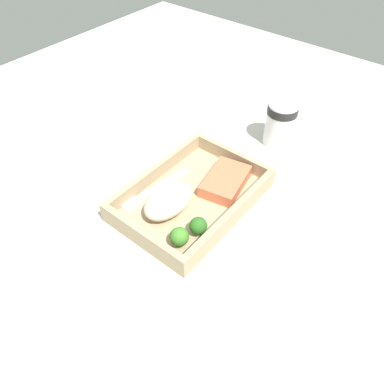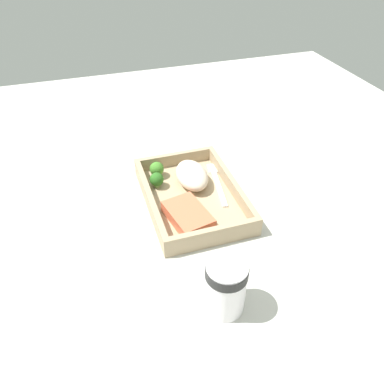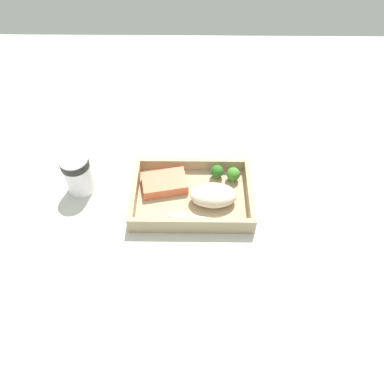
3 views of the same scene
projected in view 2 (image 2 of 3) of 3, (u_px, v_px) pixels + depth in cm
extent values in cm
cube|color=beige|center=(192.00, 205.00, 82.27)|extent=(160.00, 160.00, 2.00)
cube|color=tan|center=(192.00, 200.00, 81.28)|extent=(28.04, 19.50, 1.20)
cube|color=tan|center=(232.00, 184.00, 82.14)|extent=(28.04, 1.20, 3.05)
cube|color=tan|center=(150.00, 200.00, 77.77)|extent=(28.04, 1.20, 3.05)
cube|color=tan|center=(214.00, 234.00, 69.96)|extent=(1.20, 17.10, 3.05)
cube|color=tan|center=(175.00, 159.00, 89.95)|extent=(1.20, 17.10, 3.05)
cube|color=#E26D49|center=(188.00, 216.00, 74.49)|extent=(11.65, 8.88, 2.48)
ellipsoid|color=beige|center=(192.00, 175.00, 83.54)|extent=(10.76, 6.81, 4.43)
cylinder|color=#769F53|center=(157.00, 184.00, 83.56)|extent=(1.18, 1.18, 1.16)
sphere|color=#2B641F|center=(157.00, 179.00, 82.67)|extent=(3.10, 3.10, 3.10)
cylinder|color=#799F5A|center=(157.00, 174.00, 86.65)|extent=(1.25, 1.25, 1.18)
sphere|color=#42802A|center=(157.00, 169.00, 85.72)|extent=(3.28, 3.28, 3.28)
cube|color=white|center=(219.00, 189.00, 82.95)|extent=(12.42, 3.04, 0.44)
cube|color=white|center=(212.00, 169.00, 89.06)|extent=(3.70, 2.71, 0.44)
cylinder|color=white|center=(225.00, 287.00, 57.87)|extent=(6.40, 6.40, 9.95)
cylinder|color=black|center=(227.00, 271.00, 55.57)|extent=(6.59, 6.59, 1.79)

